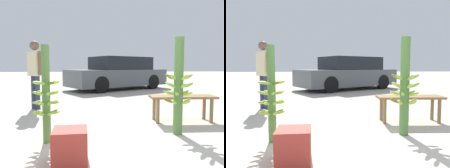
{
  "view_description": "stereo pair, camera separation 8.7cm",
  "coord_description": "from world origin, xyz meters",
  "views": [
    {
      "loc": [
        -0.42,
        -2.55,
        1.01
      ],
      "look_at": [
        0.02,
        0.81,
        0.74
      ],
      "focal_mm": 35.0,
      "sensor_mm": 36.0,
      "label": 1
    },
    {
      "loc": [
        -0.33,
        -2.56,
        1.01
      ],
      "look_at": [
        0.02,
        0.81,
        0.74
      ],
      "focal_mm": 35.0,
      "sensor_mm": 36.0,
      "label": 2
    }
  ],
  "objects": [
    {
      "name": "market_bench",
      "position": [
        1.38,
        1.22,
        0.4
      ],
      "size": [
        1.21,
        0.5,
        0.48
      ],
      "rotation": [
        0.0,
        0.0,
        -0.09
      ],
      "color": "olive",
      "rests_on": "ground_plane"
    },
    {
      "name": "banana_stalk_center",
      "position": [
        0.97,
        0.51,
        0.71
      ],
      "size": [
        0.45,
        0.45,
        1.44
      ],
      "color": "#4C7A38",
      "rests_on": "ground_plane"
    },
    {
      "name": "ground_plane",
      "position": [
        0.0,
        0.0,
        0.0
      ],
      "size": [
        80.0,
        80.0,
        0.0
      ],
      "primitive_type": "plane",
      "color": "#B2AA9E"
    },
    {
      "name": "vendor_person",
      "position": [
        -1.54,
        2.76,
        0.96
      ],
      "size": [
        0.46,
        0.5,
        1.61
      ],
      "rotation": [
        0.0,
        0.0,
        2.3
      ],
      "color": "#2D334C",
      "rests_on": "ground_plane"
    },
    {
      "name": "banana_stalk_left",
      "position": [
        -0.91,
        0.39,
        0.64
      ],
      "size": [
        0.36,
        0.36,
        1.3
      ],
      "color": "#4C7A38",
      "rests_on": "ground_plane"
    },
    {
      "name": "produce_crate",
      "position": [
        -0.56,
        -0.27,
        0.18
      ],
      "size": [
        0.36,
        0.36,
        0.36
      ],
      "color": "#B2382D",
      "rests_on": "ground_plane"
    },
    {
      "name": "parked_car",
      "position": [
        1.14,
        7.14,
        0.69
      ],
      "size": [
        4.79,
        3.66,
        1.44
      ],
      "rotation": [
        0.0,
        0.0,
        2.05
      ],
      "color": "#4C5156",
      "rests_on": "ground_plane"
    }
  ]
}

